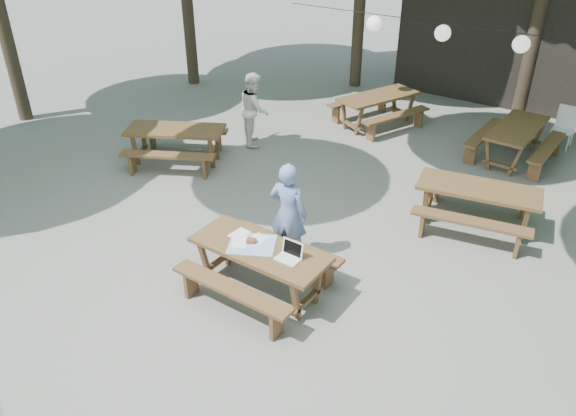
% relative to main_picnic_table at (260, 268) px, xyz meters
% --- Properties ---
extents(ground, '(80.00, 80.00, 0.00)m').
position_rel_main_picnic_table_xyz_m(ground, '(0.07, 0.58, -0.39)').
color(ground, slate).
rests_on(ground, ground).
extents(pavilion, '(6.00, 3.00, 2.80)m').
position_rel_main_picnic_table_xyz_m(pavilion, '(0.57, 11.08, 1.01)').
color(pavilion, black).
rests_on(pavilion, ground).
extents(main_picnic_table, '(2.00, 1.58, 0.75)m').
position_rel_main_picnic_table_xyz_m(main_picnic_table, '(0.00, 0.00, 0.00)').
color(main_picnic_table, '#4F3C1B').
rests_on(main_picnic_table, ground).
extents(picnic_table_nw, '(2.43, 2.30, 0.75)m').
position_rel_main_picnic_table_xyz_m(picnic_table_nw, '(-4.04, 2.44, 0.00)').
color(picnic_table_nw, '#4F3C1B').
rests_on(picnic_table_nw, ground).
extents(picnic_table_ne, '(2.17, 1.91, 0.75)m').
position_rel_main_picnic_table_xyz_m(picnic_table_ne, '(1.95, 3.50, 0.00)').
color(picnic_table_ne, '#4F3C1B').
rests_on(picnic_table_ne, ground).
extents(picnic_table_far_w, '(2.17, 2.35, 0.75)m').
position_rel_main_picnic_table_xyz_m(picnic_table_far_w, '(-1.52, 6.68, 0.00)').
color(picnic_table_far_w, '#4F3C1B').
rests_on(picnic_table_far_w, ground).
extents(picnic_table_far_e, '(1.64, 2.02, 0.75)m').
position_rel_main_picnic_table_xyz_m(picnic_table_far_e, '(1.75, 6.58, 0.00)').
color(picnic_table_far_e, '#4F3C1B').
rests_on(picnic_table_far_e, ground).
extents(woman, '(0.67, 0.50, 1.66)m').
position_rel_main_picnic_table_xyz_m(woman, '(-0.12, 0.89, 0.44)').
color(woman, '#6B87C4').
rests_on(woman, ground).
extents(second_person, '(0.96, 1.00, 1.62)m').
position_rel_main_picnic_table_xyz_m(second_person, '(-3.28, 4.15, 0.42)').
color(second_person, white).
rests_on(second_person, ground).
extents(plastic_chair, '(0.45, 0.45, 0.90)m').
position_rel_main_picnic_table_xyz_m(plastic_chair, '(2.44, 7.87, -0.13)').
color(plastic_chair, white).
rests_on(plastic_chair, ground).
extents(laptop, '(0.33, 0.26, 0.24)m').
position_rel_main_picnic_table_xyz_m(laptop, '(0.49, 0.04, 0.42)').
color(laptop, white).
rests_on(laptop, main_picnic_table).
extents(tabletop_clutter, '(0.84, 0.79, 0.08)m').
position_rel_main_picnic_table_xyz_m(tabletop_clutter, '(-0.15, 0.01, 0.37)').
color(tabletop_clutter, '#3D79D0').
rests_on(tabletop_clutter, main_picnic_table).
extents(paper_lanterns, '(9.00, 0.34, 0.38)m').
position_rel_main_picnic_table_xyz_m(paper_lanterns, '(-0.12, 6.58, 2.02)').
color(paper_lanterns, black).
rests_on(paper_lanterns, ground).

